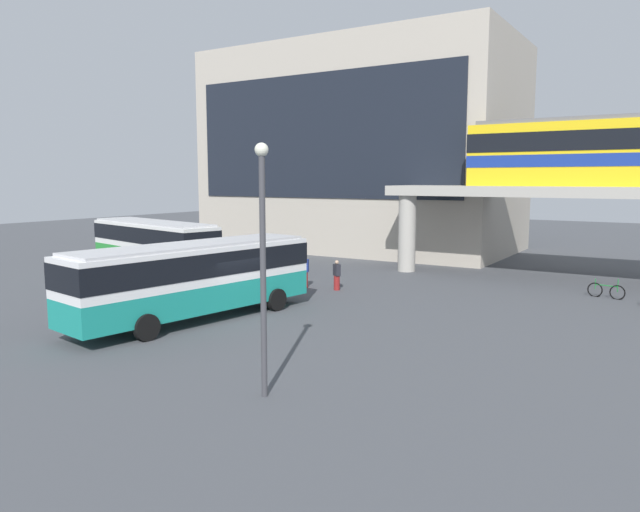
% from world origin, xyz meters
% --- Properties ---
extents(ground_plane, '(120.00, 120.00, 0.00)m').
position_xyz_m(ground_plane, '(0.00, 10.00, 0.00)').
color(ground_plane, '#47494F').
extents(station_building, '(24.77, 13.55, 16.40)m').
position_xyz_m(station_building, '(-7.32, 25.80, 8.20)').
color(station_building, '#B2A899').
rests_on(station_building, ground_plane).
extents(bus_main, '(4.28, 11.30, 3.22)m').
position_xyz_m(bus_main, '(-0.76, -1.23, 1.99)').
color(bus_main, teal).
rests_on(bus_main, ground_plane).
extents(bus_secondary, '(11.33, 4.92, 3.22)m').
position_xyz_m(bus_secondary, '(-12.00, 6.84, 1.99)').
color(bus_secondary, '#268C33').
rests_on(bus_secondary, ground_plane).
extents(bicycle_green, '(1.76, 0.43, 1.04)m').
position_xyz_m(bicycle_green, '(13.17, 12.94, 0.36)').
color(bicycle_green, black).
rests_on(bicycle_green, ground_plane).
extents(pedestrian_near_building, '(0.45, 0.48, 1.65)m').
position_xyz_m(pedestrian_near_building, '(-4.21, 5.61, 0.77)').
color(pedestrian_near_building, maroon).
rests_on(pedestrian_near_building, ground_plane).
extents(pedestrian_by_bike_rack, '(0.48, 0.43, 1.59)m').
position_xyz_m(pedestrian_by_bike_rack, '(0.82, 7.72, 0.74)').
color(pedestrian_by_bike_rack, maroon).
rests_on(pedestrian_by_bike_rack, ground_plane).
extents(pedestrian_at_kerb, '(0.46, 0.36, 1.78)m').
position_xyz_m(pedestrian_at_kerb, '(-1.01, 7.43, 0.84)').
color(pedestrian_at_kerb, maroon).
rests_on(pedestrian_at_kerb, ground_plane).
extents(lamp_post, '(0.36, 0.36, 6.76)m').
position_xyz_m(lamp_post, '(6.95, -6.62, 3.96)').
color(lamp_post, '#3F3F44').
rests_on(lamp_post, ground_plane).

